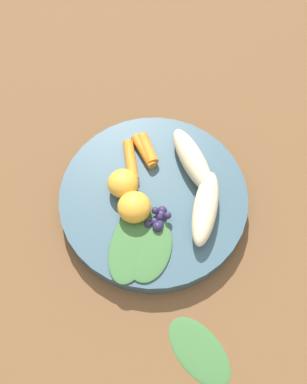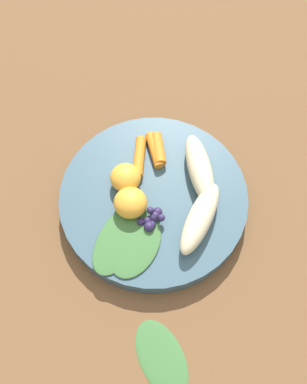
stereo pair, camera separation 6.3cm
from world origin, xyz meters
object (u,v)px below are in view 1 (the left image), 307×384
(bowl, at_px, (154,199))
(orange_segment_near, at_px, (134,207))
(banana_peeled_left, at_px, (193,160))
(banana_peeled_right, at_px, (205,208))
(kale_leaf_stray, at_px, (199,351))

(bowl, bearing_deg, orange_segment_near, 71.22)
(banana_peeled_left, height_order, orange_segment_near, orange_segment_near)
(bowl, height_order, banana_peeled_right, banana_peeled_right)
(banana_peeled_left, distance_m, kale_leaf_stray, 0.26)
(bowl, xyz_separation_m, banana_peeled_right, (-0.08, -0.01, 0.03))
(banana_peeled_left, xyz_separation_m, kale_leaf_stray, (-0.11, 0.23, -0.04))
(banana_peeled_left, relative_size, kale_leaf_stray, 1.12)
(banana_peeled_left, relative_size, banana_peeled_right, 1.00)
(bowl, relative_size, banana_peeled_right, 2.39)
(banana_peeled_left, bearing_deg, kale_leaf_stray, 157.03)
(orange_segment_near, bearing_deg, banana_peeled_right, -154.75)
(banana_peeled_right, distance_m, kale_leaf_stray, 0.19)
(orange_segment_near, distance_m, kale_leaf_stray, 0.21)
(bowl, relative_size, kale_leaf_stray, 2.66)
(banana_peeled_right, height_order, kale_leaf_stray, banana_peeled_right)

